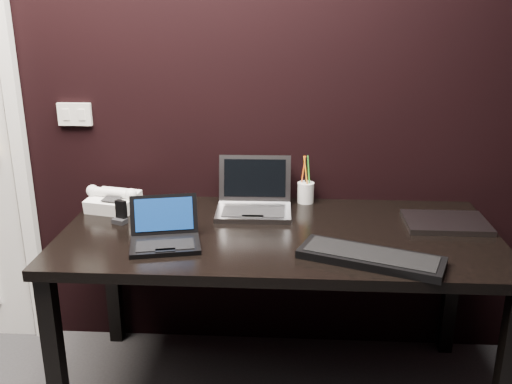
# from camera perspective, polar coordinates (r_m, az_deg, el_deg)

# --- Properties ---
(wall_back) EXTENTS (4.00, 0.00, 4.00)m
(wall_back) POSITION_cam_1_polar(r_m,az_deg,el_deg) (2.51, -4.36, 11.70)
(wall_back) COLOR black
(wall_back) RESTS_ON ground
(wall_switch) EXTENTS (0.15, 0.02, 0.10)m
(wall_switch) POSITION_cam_1_polar(r_m,az_deg,el_deg) (2.68, -17.68, 7.42)
(wall_switch) COLOR silver
(wall_switch) RESTS_ON wall_back
(desk) EXTENTS (1.70, 0.80, 0.74)m
(desk) POSITION_cam_1_polar(r_m,az_deg,el_deg) (2.27, 2.25, -5.77)
(desk) COLOR black
(desk) RESTS_ON ground
(netbook) EXTENTS (0.30, 0.27, 0.16)m
(netbook) POSITION_cam_1_polar(r_m,az_deg,el_deg) (2.14, -9.10, -4.36)
(netbook) COLOR black
(netbook) RESTS_ON desk
(silver_laptop) EXTENTS (0.32, 0.29, 0.22)m
(silver_laptop) POSITION_cam_1_polar(r_m,az_deg,el_deg) (2.43, -0.21, -1.05)
(silver_laptop) COLOR gray
(silver_laptop) RESTS_ON desk
(ext_keyboard) EXTENTS (0.52, 0.33, 0.03)m
(ext_keyboard) POSITION_cam_1_polar(r_m,az_deg,el_deg) (2.02, 11.40, -6.42)
(ext_keyboard) COLOR black
(ext_keyboard) RESTS_ON desk
(closed_laptop) EXTENTS (0.33, 0.24, 0.02)m
(closed_laptop) POSITION_cam_1_polar(r_m,az_deg,el_deg) (2.42, 18.45, -2.91)
(closed_laptop) COLOR gray
(closed_laptop) RESTS_ON desk
(desk_phone) EXTENTS (0.24, 0.22, 0.12)m
(desk_phone) POSITION_cam_1_polar(r_m,az_deg,el_deg) (2.53, -14.09, -0.83)
(desk_phone) COLOR white
(desk_phone) RESTS_ON desk
(mobile_phone) EXTENTS (0.06, 0.06, 0.09)m
(mobile_phone) POSITION_cam_1_polar(r_m,az_deg,el_deg) (2.38, -13.37, -2.20)
(mobile_phone) COLOR black
(mobile_phone) RESTS_ON desk
(pen_cup) EXTENTS (0.09, 0.09, 0.22)m
(pen_cup) POSITION_cam_1_polar(r_m,az_deg,el_deg) (2.55, 4.99, 0.04)
(pen_cup) COLOR white
(pen_cup) RESTS_ON desk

